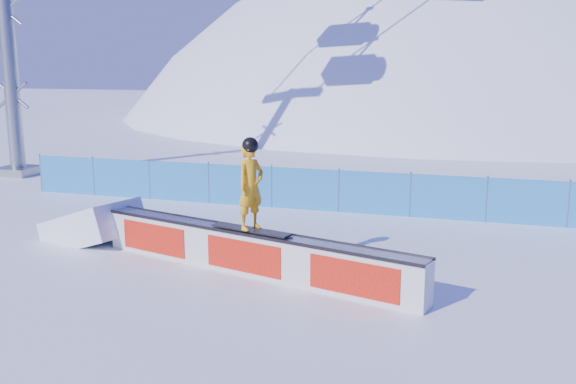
% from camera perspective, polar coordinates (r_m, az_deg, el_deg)
% --- Properties ---
extents(ground, '(160.00, 160.00, 0.00)m').
position_cam_1_polar(ground, '(13.84, 4.38, -6.08)').
color(ground, white).
rests_on(ground, ground).
extents(snow_hill, '(64.00, 64.00, 64.00)m').
position_cam_1_polar(snow_hill, '(59.25, 13.46, -10.95)').
color(snow_hill, white).
rests_on(snow_hill, ground).
extents(safety_fence, '(22.05, 0.05, 1.30)m').
position_cam_1_polar(safety_fence, '(17.97, 7.64, -0.11)').
color(safety_fence, '#2579C6').
rests_on(safety_fence, ground).
extents(rail_box, '(7.32, 2.51, 0.90)m').
position_cam_1_polar(rail_box, '(12.85, -3.36, -5.38)').
color(rail_box, silver).
rests_on(rail_box, ground).
extents(snow_ramp, '(2.61, 2.01, 1.44)m').
position_cam_1_polar(snow_ramp, '(16.08, -16.90, -4.07)').
color(snow_ramp, white).
rests_on(snow_ramp, ground).
extents(snowboarder, '(1.80, 0.79, 1.85)m').
position_cam_1_polar(snowboarder, '(12.51, -3.33, 0.60)').
color(snowboarder, black).
rests_on(snowboarder, rail_box).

